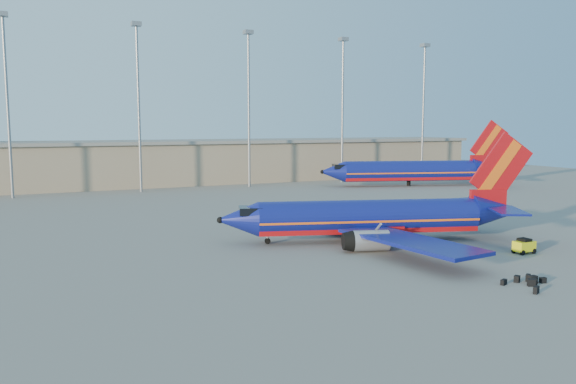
# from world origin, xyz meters

# --- Properties ---
(ground) EXTENTS (220.00, 220.00, 0.00)m
(ground) POSITION_xyz_m (0.00, 0.00, 0.00)
(ground) COLOR slate
(ground) RESTS_ON ground
(terminal_building) EXTENTS (122.00, 16.00, 8.50)m
(terminal_building) POSITION_xyz_m (10.00, 58.00, 4.32)
(terminal_building) COLOR #9C8B6B
(terminal_building) RESTS_ON ground
(light_mast_row) EXTENTS (101.60, 1.60, 28.65)m
(light_mast_row) POSITION_xyz_m (5.00, 46.00, 17.55)
(light_mast_row) COLOR gray
(light_mast_row) RESTS_ON ground
(aircraft_main) EXTENTS (31.03, 29.39, 10.81)m
(aircraft_main) POSITION_xyz_m (8.54, -5.93, 2.31)
(aircraft_main) COLOR navy
(aircraft_main) RESTS_ON ground
(aircraft_second) EXTENTS (35.85, 18.25, 12.48)m
(aircraft_second) POSITION_xyz_m (44.01, 34.39, 2.86)
(aircraft_second) COLOR navy
(aircraft_second) RESTS_ON ground
(baggage_tug) EXTENTS (1.95, 1.23, 1.37)m
(baggage_tug) POSITION_xyz_m (17.60, -16.20, 0.71)
(baggage_tug) COLOR yellow
(baggage_tug) RESTS_ON ground
(luggage_pile) EXTENTS (3.54, 3.15, 0.55)m
(luggage_pile) POSITION_xyz_m (9.89, -23.69, 0.25)
(luggage_pile) COLOR black
(luggage_pile) RESTS_ON ground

